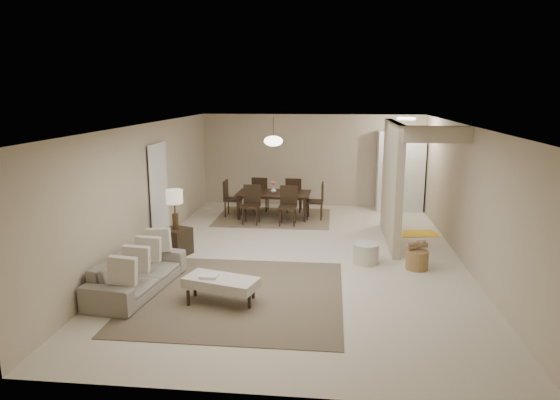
# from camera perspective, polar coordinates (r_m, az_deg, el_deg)

# --- Properties ---
(floor) EXTENTS (9.00, 9.00, 0.00)m
(floor) POSITION_cam_1_polar(r_m,az_deg,el_deg) (9.62, 2.37, -6.48)
(floor) COLOR beige
(floor) RESTS_ON ground
(ceiling) EXTENTS (9.00, 9.00, 0.00)m
(ceiling) POSITION_cam_1_polar(r_m,az_deg,el_deg) (9.13, 2.51, 8.56)
(ceiling) COLOR white
(ceiling) RESTS_ON back_wall
(back_wall) EXTENTS (6.00, 0.00, 6.00)m
(back_wall) POSITION_cam_1_polar(r_m,az_deg,el_deg) (13.73, 3.63, 4.53)
(back_wall) COLOR #BDAD8F
(back_wall) RESTS_ON floor
(left_wall) EXTENTS (0.00, 9.00, 9.00)m
(left_wall) POSITION_cam_1_polar(r_m,az_deg,el_deg) (9.94, -15.10, 1.17)
(left_wall) COLOR #BDAD8F
(left_wall) RESTS_ON floor
(right_wall) EXTENTS (0.00, 9.00, 9.00)m
(right_wall) POSITION_cam_1_polar(r_m,az_deg,el_deg) (9.59, 20.62, 0.42)
(right_wall) COLOR #BDAD8F
(right_wall) RESTS_ON floor
(partition) EXTENTS (0.15, 2.50, 2.50)m
(partition) POSITION_cam_1_polar(r_m,az_deg,el_deg) (10.58, 12.65, 1.95)
(partition) COLOR #BDAD8F
(partition) RESTS_ON floor
(doorway) EXTENTS (0.04, 0.90, 2.04)m
(doorway) POSITION_cam_1_polar(r_m,az_deg,el_deg) (10.52, -13.72, 0.57)
(doorway) COLOR black
(doorway) RESTS_ON floor
(pantry_cabinet) EXTENTS (1.20, 0.55, 2.10)m
(pantry_cabinet) POSITION_cam_1_polar(r_m,az_deg,el_deg) (13.52, 13.57, 3.24)
(pantry_cabinet) COLOR white
(pantry_cabinet) RESTS_ON floor
(flush_light) EXTENTS (0.44, 0.44, 0.05)m
(flush_light) POSITION_cam_1_polar(r_m,az_deg,el_deg) (12.43, 14.23, 8.99)
(flush_light) COLOR white
(flush_light) RESTS_ON ceiling
(living_rug) EXTENTS (3.20, 3.20, 0.01)m
(living_rug) POSITION_cam_1_polar(r_m,az_deg,el_deg) (7.90, -4.78, -10.73)
(living_rug) COLOR brown
(living_rug) RESTS_ON floor
(sofa) EXTENTS (2.08, 1.02, 0.58)m
(sofa) POSITION_cam_1_polar(r_m,az_deg,el_deg) (8.24, -15.98, -8.07)
(sofa) COLOR gray
(sofa) RESTS_ON floor
(ottoman_bench) EXTENTS (1.18, 0.78, 0.39)m
(ottoman_bench) POSITION_cam_1_polar(r_m,az_deg,el_deg) (7.55, -6.76, -9.38)
(ottoman_bench) COLOR beige
(ottoman_bench) RESTS_ON living_rug
(side_table) EXTENTS (0.62, 0.62, 0.52)m
(side_table) POSITION_cam_1_polar(r_m,az_deg,el_deg) (9.86, -11.77, -4.68)
(side_table) COLOR black
(side_table) RESTS_ON floor
(table_lamp) EXTENTS (0.32, 0.32, 0.76)m
(table_lamp) POSITION_cam_1_polar(r_m,az_deg,el_deg) (9.66, -11.98, -0.01)
(table_lamp) COLOR #48341F
(table_lamp) RESTS_ON side_table
(round_pouf) EXTENTS (0.48, 0.48, 0.37)m
(round_pouf) POSITION_cam_1_polar(r_m,az_deg,el_deg) (9.33, 9.79, -6.05)
(round_pouf) COLOR beige
(round_pouf) RESTS_ON floor
(wicker_basket) EXTENTS (0.51, 0.51, 0.33)m
(wicker_basket) POSITION_cam_1_polar(r_m,az_deg,el_deg) (9.24, 15.39, -6.62)
(wicker_basket) COLOR brown
(wicker_basket) RESTS_ON floor
(dining_rug) EXTENTS (2.80, 2.10, 0.01)m
(dining_rug) POSITION_cam_1_polar(r_m,az_deg,el_deg) (12.52, -0.74, -2.00)
(dining_rug) COLOR #79614B
(dining_rug) RESTS_ON floor
(dining_table) EXTENTS (1.84, 1.07, 0.64)m
(dining_table) POSITION_cam_1_polar(r_m,az_deg,el_deg) (12.44, -0.75, -0.61)
(dining_table) COLOR black
(dining_table) RESTS_ON dining_rug
(dining_chairs) EXTENTS (2.48, 1.83, 0.92)m
(dining_chairs) POSITION_cam_1_polar(r_m,az_deg,el_deg) (12.41, -0.75, 0.04)
(dining_chairs) COLOR black
(dining_chairs) RESTS_ON dining_rug
(vase) EXTENTS (0.14, 0.14, 0.14)m
(vase) POSITION_cam_1_polar(r_m,az_deg,el_deg) (12.36, -0.75, 1.15)
(vase) COLOR white
(vase) RESTS_ON dining_table
(yellow_mat) EXTENTS (0.96, 0.67, 0.01)m
(yellow_mat) POSITION_cam_1_polar(r_m,az_deg,el_deg) (11.51, 15.39, -3.73)
(yellow_mat) COLOR yellow
(yellow_mat) RESTS_ON floor
(pendant_light) EXTENTS (0.46, 0.46, 0.71)m
(pendant_light) POSITION_cam_1_polar(r_m,az_deg,el_deg) (12.19, -0.77, 6.76)
(pendant_light) COLOR #48341F
(pendant_light) RESTS_ON ceiling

